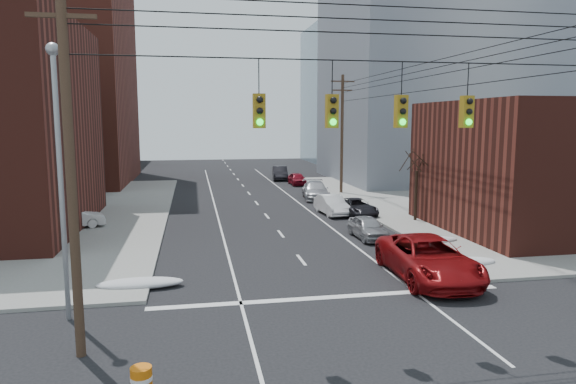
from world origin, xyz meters
name	(u,v)px	position (x,y,z in m)	size (l,w,h in m)	color
ground	(395,379)	(0.00, 0.00, 0.00)	(160.00, 160.00, 0.00)	black
sidewalk_ne	(568,199)	(27.00, 27.00, 0.07)	(40.00, 40.00, 0.15)	gray
building_brick_tall	(8,42)	(-24.00, 48.00, 15.00)	(24.00, 20.00, 30.00)	maroon
building_brick_far	(57,126)	(-26.00, 74.00, 6.00)	(22.00, 18.00, 12.00)	#4F1F17
building_office	(431,71)	(22.00, 44.00, 12.50)	(22.00, 20.00, 25.00)	gray
building_glass	(371,95)	(24.00, 70.00, 11.00)	(20.00, 18.00, 22.00)	gray
building_storefront	(571,166)	(18.00, 16.00, 4.00)	(16.00, 12.00, 8.00)	#4F1F17
utility_pole_left	(70,158)	(-8.50, 3.00, 5.78)	(2.20, 0.28, 11.00)	#473323
utility_pole_far	(342,132)	(8.50, 34.00, 5.78)	(2.20, 0.28, 11.00)	#473323
traffic_signals	(367,109)	(0.10, 2.97, 7.17)	(17.00, 0.42, 2.02)	black
street_light	(59,160)	(-9.50, 6.00, 5.54)	(0.44, 0.44, 9.32)	gray
bare_tree	(416,188)	(9.59, 20.00, 2.32)	(2.09, 2.20, 4.93)	black
snow_nw	(140,283)	(-7.40, 9.00, 0.21)	(3.50, 1.08, 0.42)	silver
snow_ne	(466,262)	(7.40, 9.50, 0.21)	(3.00, 1.08, 0.42)	silver
snow_east_far	(424,240)	(7.40, 14.00, 0.21)	(4.00, 1.08, 0.42)	silver
red_pickup	(428,258)	(4.78, 8.05, 0.91)	(3.01, 6.52, 1.81)	maroon
parked_car_a	(368,227)	(4.80, 15.93, 0.65)	(1.54, 3.82, 1.30)	#9D9DA2
parked_car_b	(332,205)	(4.80, 23.84, 0.71)	(1.49, 4.28, 1.41)	white
parked_car_c	(356,207)	(6.40, 23.01, 0.62)	(2.06, 4.46, 1.24)	black
parked_car_d	(315,190)	(5.38, 31.38, 0.76)	(2.13, 5.25, 1.52)	#AFAFB4
parked_car_e	(297,179)	(5.80, 41.47, 0.65)	(1.54, 3.82, 1.30)	maroon
parked_car_f	(280,173)	(4.80, 46.72, 0.78)	(1.65, 4.73, 1.56)	black
lot_car_a	(73,218)	(-12.63, 21.48, 0.77)	(1.32, 3.79, 1.25)	silver
lot_car_b	(25,214)	(-15.92, 23.16, 0.84)	(2.28, 4.95, 1.37)	#ABAAAF
lot_car_c	(18,210)	(-16.84, 24.75, 0.88)	(2.05, 5.05, 1.47)	black
lot_car_d	(8,202)	(-18.67, 28.45, 0.85)	(1.65, 4.10, 1.40)	silver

